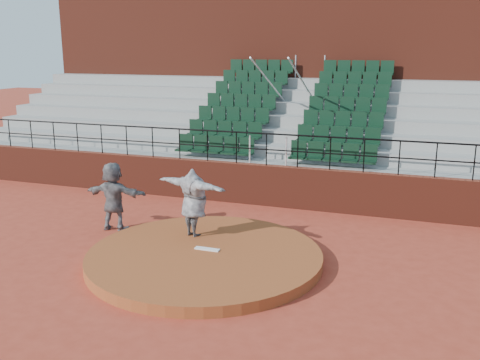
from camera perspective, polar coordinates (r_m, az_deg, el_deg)
name	(u,v)px	position (r m, az deg, el deg)	size (l,w,h in m)	color
ground	(205,262)	(12.72, -3.78, -8.70)	(90.00, 90.00, 0.00)	#A33824
pitchers_mound	(205,257)	(12.67, -3.78, -8.18)	(5.50, 5.50, 0.25)	brown
pitching_rubber	(207,249)	(12.75, -3.53, -7.36)	(0.60, 0.15, 0.03)	white
boundary_wall	(266,185)	(16.99, 2.79, -0.55)	(24.00, 0.30, 1.30)	maroon
wall_railing	(267,142)	(16.70, 2.85, 4.04)	(24.04, 0.05, 1.03)	black
seating_deck	(294,142)	(20.28, 5.78, 4.02)	(24.00, 5.97, 4.63)	gray
press_box_facade	(317,80)	(23.88, 8.19, 10.55)	(24.00, 3.00, 7.10)	maroon
pitcher	(194,202)	(13.46, -4.98, -2.39)	(2.14, 0.58, 1.74)	black
fielder	(114,196)	(14.99, -13.33, -1.69)	(1.76, 0.56, 1.90)	black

